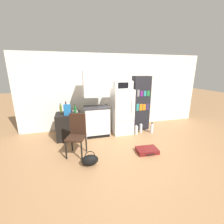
# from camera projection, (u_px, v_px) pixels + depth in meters

# --- Properties ---
(ground_plane) EXTENTS (24.00, 24.00, 0.00)m
(ground_plane) POSITION_uv_depth(u_px,v_px,m) (131.00, 153.00, 3.66)
(ground_plane) COLOR #A3754C
(wall_back) EXTENTS (6.40, 0.10, 2.49)m
(wall_back) POSITION_uv_depth(u_px,v_px,m) (116.00, 91.00, 5.23)
(wall_back) COLOR white
(wall_back) RESTS_ON ground_plane
(side_table) EXTENTS (0.72, 0.61, 0.75)m
(side_table) POSITION_uv_depth(u_px,v_px,m) (69.00, 126.00, 4.40)
(side_table) COLOR black
(side_table) RESTS_ON ground_plane
(kitchen_hutch) EXTENTS (0.73, 0.56, 1.95)m
(kitchen_hutch) POSITION_uv_depth(u_px,v_px,m) (96.00, 106.00, 4.49)
(kitchen_hutch) COLOR white
(kitchen_hutch) RESTS_ON ground_plane
(refrigerator) EXTENTS (0.61, 0.63, 1.41)m
(refrigerator) POSITION_uv_depth(u_px,v_px,m) (122.00, 111.00, 4.73)
(refrigerator) COLOR white
(refrigerator) RESTS_ON ground_plane
(microwave) EXTENTS (0.54, 0.41, 0.25)m
(microwave) POSITION_uv_depth(u_px,v_px,m) (123.00, 85.00, 4.50)
(microwave) COLOR silver
(microwave) RESTS_ON refrigerator
(bookshelf) EXTENTS (0.55, 0.33, 1.78)m
(bookshelf) POSITION_uv_depth(u_px,v_px,m) (141.00, 103.00, 4.98)
(bookshelf) COLOR black
(bookshelf) RESTS_ON ground_plane
(bottle_wine_dark) EXTENTS (0.07, 0.07, 0.32)m
(bottle_wine_dark) POSITION_uv_depth(u_px,v_px,m) (66.00, 108.00, 4.42)
(bottle_wine_dark) COLOR black
(bottle_wine_dark) RESTS_ON side_table
(bottle_olive_oil) EXTENTS (0.06, 0.06, 0.27)m
(bottle_olive_oil) POSITION_uv_depth(u_px,v_px,m) (61.00, 109.00, 4.42)
(bottle_olive_oil) COLOR #566619
(bottle_olive_oil) RESTS_ON side_table
(bottle_green_tall) EXTENTS (0.07, 0.07, 0.27)m
(bottle_green_tall) POSITION_uv_depth(u_px,v_px,m) (75.00, 110.00, 4.27)
(bottle_green_tall) COLOR #1E6028
(bottle_green_tall) RESTS_ON side_table
(bowl) EXTENTS (0.16, 0.16, 0.04)m
(bowl) POSITION_uv_depth(u_px,v_px,m) (75.00, 112.00, 4.44)
(bowl) COLOR silver
(bowl) RESTS_ON side_table
(cereal_box) EXTENTS (0.19, 0.07, 0.30)m
(cereal_box) POSITION_uv_depth(u_px,v_px,m) (67.00, 110.00, 4.12)
(cereal_box) COLOR #1E66A8
(cereal_box) RESTS_ON side_table
(chair) EXTENTS (0.52, 0.52, 0.99)m
(chair) POSITION_uv_depth(u_px,v_px,m) (77.00, 131.00, 3.52)
(chair) COLOR black
(chair) RESTS_ON ground_plane
(suitcase_large_flat) EXTENTS (0.53, 0.39, 0.10)m
(suitcase_large_flat) POSITION_uv_depth(u_px,v_px,m) (147.00, 150.00, 3.69)
(suitcase_large_flat) COLOR maroon
(suitcase_large_flat) RESTS_ON ground_plane
(handbag) EXTENTS (0.36, 0.20, 0.33)m
(handbag) POSITION_uv_depth(u_px,v_px,m) (90.00, 160.00, 3.17)
(handbag) COLOR black
(handbag) RESTS_ON ground_plane
(water_bottle_front) EXTENTS (0.10, 0.10, 0.34)m
(water_bottle_front) POSITION_uv_depth(u_px,v_px,m) (136.00, 130.00, 4.72)
(water_bottle_front) COLOR silver
(water_bottle_front) RESTS_ON ground_plane
(water_bottle_middle) EXTENTS (0.10, 0.10, 0.34)m
(water_bottle_middle) POSITION_uv_depth(u_px,v_px,m) (152.00, 128.00, 4.83)
(water_bottle_middle) COLOR silver
(water_bottle_middle) RESTS_ON ground_plane
(water_bottle_back) EXTENTS (0.09, 0.09, 0.35)m
(water_bottle_back) POSITION_uv_depth(u_px,v_px,m) (141.00, 128.00, 4.86)
(water_bottle_back) COLOR silver
(water_bottle_back) RESTS_ON ground_plane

